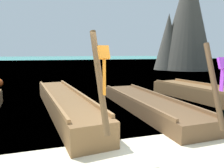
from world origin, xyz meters
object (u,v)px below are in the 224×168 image
object	(u,v)px
longtail_boat_red_ribbon	(202,93)
karst_rock	(185,20)
longtail_boat_violet_ribbon	(147,104)
longtail_boat_orange_ribbon	(64,103)

from	to	relation	value
longtail_boat_red_ribbon	karst_rock	bearing A→B (deg)	56.84
longtail_boat_red_ribbon	longtail_boat_violet_ribbon	bearing A→B (deg)	-164.45
longtail_boat_violet_ribbon	longtail_boat_red_ribbon	distance (m)	3.33
longtail_boat_orange_ribbon	karst_rock	bearing A→B (deg)	43.68
longtail_boat_red_ribbon	longtail_boat_orange_ribbon	bearing A→B (deg)	-178.23
longtail_boat_orange_ribbon	longtail_boat_violet_ribbon	xyz separation A→B (m)	(2.87, -0.70, -0.08)
longtail_boat_violet_ribbon	longtail_boat_red_ribbon	bearing A→B (deg)	15.55
longtail_boat_violet_ribbon	longtail_boat_red_ribbon	xyz separation A→B (m)	(3.21, 0.89, 0.05)
longtail_boat_violet_ribbon	karst_rock	xyz separation A→B (m)	(12.96, 15.82, 5.77)
longtail_boat_orange_ribbon	karst_rock	distance (m)	22.62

